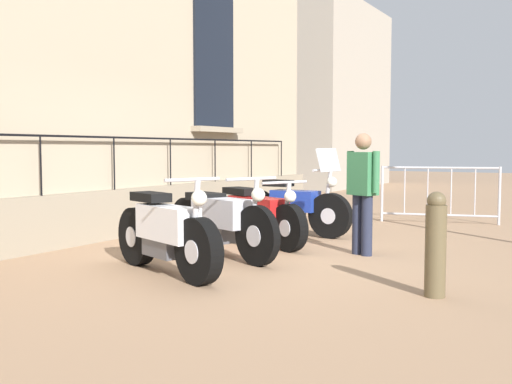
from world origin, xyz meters
name	(u,v)px	position (x,y,z in m)	size (l,w,h in m)	color
ground_plane	(260,253)	(0.00, 0.00, 0.00)	(60.00, 60.00, 0.00)	#9E7A5B
motorcycle_white	(166,234)	(-0.23, -1.67, 0.44)	(1.92, 0.95, 1.07)	black
motorcycle_silver	(220,221)	(-0.28, -0.52, 0.46)	(2.08, 1.00, 1.03)	black
motorcycle_red	(256,215)	(-0.40, 0.60, 0.42)	(2.03, 1.14, 0.94)	black
motorcycle_blue	(294,207)	(-0.35, 1.71, 0.44)	(2.04, 0.75, 1.37)	black
crowd_barrier	(439,193)	(1.29, 4.40, 0.56)	(2.05, 0.55, 1.05)	#B7B7BF
bollard	(436,244)	(2.55, -1.24, 0.49)	(0.19, 0.19, 0.98)	brown
pedestrian_standing	(363,187)	(1.21, 0.53, 0.87)	(0.49, 0.34, 1.56)	#23283D
distant_building	(290,99)	(-6.54, 13.91, 3.28)	(5.99, 5.98, 6.56)	#9E9384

